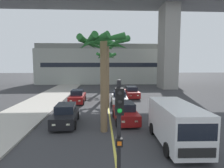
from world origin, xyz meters
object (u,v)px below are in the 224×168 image
object	(u,v)px
car_queue_fourth	(119,98)
palm_tree_mid_median	(107,56)
delivery_van	(176,123)
car_queue_fifth	(125,113)
car_queue_front	(66,115)
car_queue_second	(132,93)
traffic_light_median_near	(119,131)
palm_tree_near_median	(107,54)
car_queue_third	(77,97)
palm_tree_far_median	(106,62)
palm_tree_farthest_median	(103,54)

from	to	relation	value
car_queue_fourth	palm_tree_mid_median	xyz separation A→B (m)	(-1.09, 14.86, 5.53)
delivery_van	palm_tree_mid_median	bearing A→B (deg)	97.32
car_queue_fifth	delivery_van	size ratio (longest dim) A/B	0.79
car_queue_front	palm_tree_mid_median	distance (m)	23.01
car_queue_second	traffic_light_median_near	bearing A→B (deg)	-100.02
car_queue_front	palm_tree_near_median	xyz separation A→B (m)	(3.43, 5.57, 5.02)
car_queue_second	car_queue_third	world-z (taller)	same
car_queue_third	palm_tree_mid_median	distance (m)	15.23
palm_tree_near_median	palm_tree_mid_median	xyz separation A→B (m)	(0.34, 16.44, 0.52)
delivery_van	palm_tree_near_median	world-z (taller)	palm_tree_near_median
car_queue_fourth	palm_tree_far_median	bearing A→B (deg)	104.62
car_queue_third	palm_tree_farthest_median	size ratio (longest dim) A/B	0.61
car_queue_fourth	traffic_light_median_near	world-z (taller)	traffic_light_median_near
delivery_van	palm_tree_farthest_median	world-z (taller)	palm_tree_farthest_median
car_queue_front	car_queue_fourth	world-z (taller)	same
delivery_van	palm_tree_farthest_median	size ratio (longest dim) A/B	0.79
car_queue_third	car_queue_fourth	size ratio (longest dim) A/B	0.99
car_queue_second	car_queue_front	bearing A→B (deg)	-121.22
car_queue_fifth	traffic_light_median_near	xyz separation A→B (m)	(-1.38, -9.63, 1.99)
traffic_light_median_near	palm_tree_near_median	distance (m)	15.06
car_queue_fourth	car_queue_fifth	xyz separation A→B (m)	(-0.13, -6.71, 0.00)
car_queue_fourth	palm_tree_near_median	bearing A→B (deg)	-132.00
car_queue_front	traffic_light_median_near	xyz separation A→B (m)	(3.34, -9.19, 1.99)
car_queue_second	palm_tree_farthest_median	distance (m)	14.69
car_queue_fifth	car_queue_second	bearing A→B (deg)	78.39
car_queue_fourth	car_queue_fifth	distance (m)	6.71
traffic_light_median_near	palm_tree_mid_median	size ratio (longest dim) A/B	0.50
car_queue_second	palm_tree_mid_median	bearing A→B (deg)	107.28
palm_tree_mid_median	palm_tree_far_median	xyz separation A→B (m)	(-0.30, -9.51, -1.26)
car_queue_fifth	palm_tree_farthest_median	size ratio (longest dim) A/B	0.62
car_queue_fourth	car_queue_fifth	size ratio (longest dim) A/B	1.00
palm_tree_farthest_median	traffic_light_median_near	bearing A→B (deg)	-86.96
car_queue_front	palm_tree_far_median	bearing A→B (deg)	74.54
palm_tree_mid_median	car_queue_third	bearing A→B (deg)	-106.08
car_queue_fourth	palm_tree_farthest_median	size ratio (longest dim) A/B	0.62
car_queue_second	delivery_van	bearing A→B (deg)	-89.62
car_queue_third	car_queue_fourth	bearing A→B (deg)	-13.67
car_queue_third	palm_tree_near_median	xyz separation A→B (m)	(3.59, -2.81, 5.02)
car_queue_fifth	palm_tree_farthest_median	xyz separation A→B (m)	(-1.78, -2.21, 4.64)
car_queue_second	palm_tree_near_median	bearing A→B (deg)	-120.86
car_queue_third	palm_tree_far_median	world-z (taller)	palm_tree_far_median
car_queue_front	traffic_light_median_near	distance (m)	9.98
car_queue_fourth	palm_tree_near_median	distance (m)	5.45
car_queue_third	palm_tree_far_median	xyz separation A→B (m)	(3.63, 4.13, 4.28)
car_queue_third	traffic_light_median_near	distance (m)	18.02
palm_tree_mid_median	palm_tree_farthest_median	world-z (taller)	palm_tree_mid_median
car_queue_front	car_queue_third	xyz separation A→B (m)	(-0.17, 8.38, 0.00)
car_queue_second	delivery_van	distance (m)	15.66
car_queue_fifth	palm_tree_mid_median	world-z (taller)	palm_tree_mid_median
car_queue_fourth	palm_tree_near_median	size ratio (longest dim) A/B	0.57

